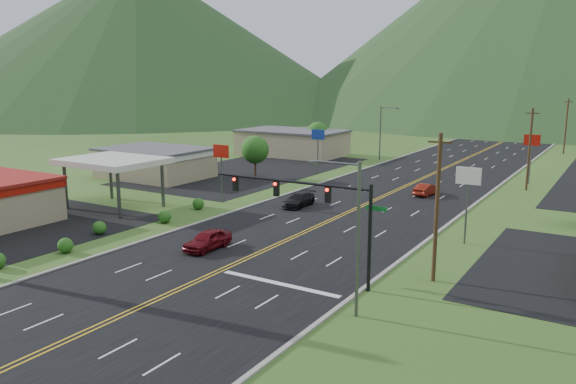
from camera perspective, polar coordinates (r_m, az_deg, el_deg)
The scene contains 21 objects.
ground at distance 32.76m, azimuth -20.43°, elevation -13.49°, with size 500.00×500.00×0.00m, color #2C4A1A.
road at distance 32.76m, azimuth -20.43°, elevation -13.49°, with size 20.00×460.00×0.04m, color black.
traffic_signal at distance 37.19m, azimuth 2.69°, elevation -1.13°, with size 13.10×0.43×7.00m.
streetlight_east at distance 31.70m, azimuth 6.61°, elevation -3.69°, with size 3.28×0.25×9.00m.
streetlight_west at distance 95.13m, azimuth 9.54°, elevation 6.29°, with size 3.28×0.25×9.00m.
gas_canopy at distance 61.44m, azimuth -17.36°, elevation 2.91°, with size 10.00×8.00×5.30m.
building_west_mid at distance 79.85m, azimuth -13.36°, elevation 3.08°, with size 14.40×10.40×4.10m.
building_west_far at distance 100.95m, azimuth 0.41°, elevation 5.06°, with size 18.40×11.40×4.50m.
pole_sign_west_a at distance 61.64m, azimuth -6.81°, elevation 3.54°, with size 2.00×0.18×6.40m.
pole_sign_west_b at distance 79.91m, azimuth 3.06°, elevation 5.39°, with size 2.00×0.18×6.40m.
pole_sign_east_a at distance 47.83m, azimuth 17.82°, elevation 0.81°, with size 2.00×0.18×6.40m.
pole_sign_east_b at distance 79.01m, azimuth 23.52°, elevation 4.39°, with size 2.00×0.18×6.40m.
tree_west_a at distance 77.27m, azimuth -3.37°, elevation 4.31°, with size 3.84×3.84×5.82m.
tree_west_b at distance 102.74m, azimuth 3.02°, elevation 6.07°, with size 3.84×3.84×5.82m.
utility_pole_a at distance 38.21m, azimuth 14.89°, elevation -1.48°, with size 1.60×0.28×10.00m.
utility_pole_b at distance 74.01m, azimuth 23.33°, elevation 4.06°, with size 1.60×0.28×10.00m.
utility_pole_c at distance 113.58m, azimuth 26.40°, elevation 6.04°, with size 1.60×0.28×10.00m.
mountain_nw at distance 240.19m, azimuth -14.89°, elevation 14.99°, with size 190.00×190.00×60.00m, color #1F3D1B.
car_red_near at distance 45.34m, azimuth -8.17°, elevation -4.87°, with size 1.83×4.55×1.55m, color #630B12.
car_dark_mid at distance 59.89m, azimuth 1.10°, elevation -0.83°, with size 1.97×4.85×1.41m, color black.
car_red_far at distance 67.57m, azimuth 13.90°, elevation 0.23°, with size 1.47×4.22×1.39m, color maroon.
Camera 1 is at (24.03, -17.79, 13.38)m, focal length 35.00 mm.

